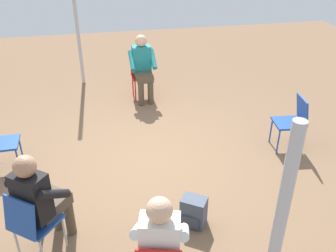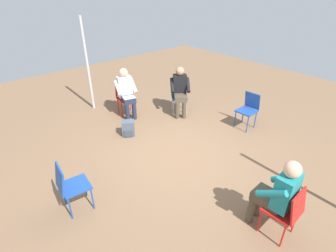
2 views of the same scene
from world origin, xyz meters
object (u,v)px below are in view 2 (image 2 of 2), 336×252
object	(u,v)px
backpack_near_laptop_user	(128,129)
chair_north	(70,185)
chair_south	(249,108)
person_with_laptop	(126,91)
chair_southeast	(179,94)
person_in_teal	(278,192)
person_in_black	(180,89)
chair_east	(124,96)
chair_west	(287,210)

from	to	relation	value
backpack_near_laptop_user	chair_north	bearing A→B (deg)	125.01
chair_south	person_with_laptop	bearing A→B (deg)	35.93
chair_southeast	person_in_teal	world-z (taller)	person_in_teal
chair_north	person_in_black	bearing A→B (deg)	117.39
chair_east	backpack_near_laptop_user	size ratio (longest dim) A/B	2.36
chair_southeast	person_in_black	xyz separation A→B (m)	(-0.13, 0.10, 0.20)
chair_north	backpack_near_laptop_user	xyz separation A→B (m)	(1.30, -1.86, -0.34)
chair_south	chair_west	xyz separation A→B (m)	(-2.12, 2.26, 0.00)
chair_south	person_in_teal	xyz separation A→B (m)	(-1.95, 2.27, 0.20)
person_in_black	chair_east	bearing A→B (deg)	-5.49
chair_west	person_in_teal	distance (m)	0.26
chair_north	chair_west	xyz separation A→B (m)	(-2.34, -1.97, 0.00)
chair_east	person_with_laptop	bearing A→B (deg)	90.00
chair_south	chair_north	world-z (taller)	same
chair_north	chair_east	xyz separation A→B (m)	(2.30, -2.43, 0.00)
person_in_teal	person_in_black	bearing A→B (deg)	64.47
person_with_laptop	backpack_near_laptop_user	distance (m)	1.13
chair_south	backpack_near_laptop_user	xyz separation A→B (m)	(1.53, 2.37, -0.34)
chair_south	person_with_laptop	size ratio (longest dim) A/B	0.69
person_in_black	backpack_near_laptop_user	world-z (taller)	person_in_black
person_in_teal	person_in_black	size ratio (longest dim) A/B	1.00
chair_southeast	chair_west	xyz separation A→B (m)	(-3.81, 1.62, 0.00)
chair_west	chair_east	bearing A→B (deg)	82.25
chair_south	chair_east	bearing A→B (deg)	33.45
chair_north	person_in_black	distance (m)	3.74
chair_southeast	chair_west	size ratio (longest dim) A/B	1.00
person_in_teal	person_in_black	xyz separation A→B (m)	(3.51, -1.53, 0.00)
chair_north	chair_west	distance (m)	3.06
chair_southeast	backpack_near_laptop_user	size ratio (longest dim) A/B	2.36
chair_east	person_with_laptop	distance (m)	0.26
person_with_laptop	backpack_near_laptop_user	xyz separation A→B (m)	(-0.84, 0.53, -0.53)
chair_east	person_in_black	size ratio (longest dim) A/B	0.69
backpack_near_laptop_user	person_in_teal	bearing A→B (deg)	-178.27
chair_southeast	backpack_near_laptop_user	bearing A→B (deg)	42.48
person_with_laptop	backpack_near_laptop_user	bearing A→B (deg)	71.74
person_in_black	backpack_near_laptop_user	size ratio (longest dim) A/B	3.44
chair_north	person_in_teal	size ratio (longest dim) A/B	0.69
person_in_teal	backpack_near_laptop_user	distance (m)	3.52
chair_north	person_with_laptop	size ratio (longest dim) A/B	0.69
chair_east	chair_west	distance (m)	4.67
person_in_black	chair_north	bearing A→B (deg)	57.90
person_in_teal	chair_southeast	bearing A→B (deg)	63.91
chair_south	chair_west	world-z (taller)	same
chair_south	backpack_near_laptop_user	size ratio (longest dim) A/B	2.36
person_in_black	person_in_teal	bearing A→B (deg)	103.48
chair_southeast	backpack_near_laptop_user	xyz separation A→B (m)	(-0.17, 1.73, -0.34)
chair_east	chair_west	xyz separation A→B (m)	(-4.65, 0.46, 0.00)
chair_west	person_in_teal	bearing A→B (deg)	90.00
chair_south	chair_southeast	size ratio (longest dim) A/B	1.00
chair_west	backpack_near_laptop_user	distance (m)	3.66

